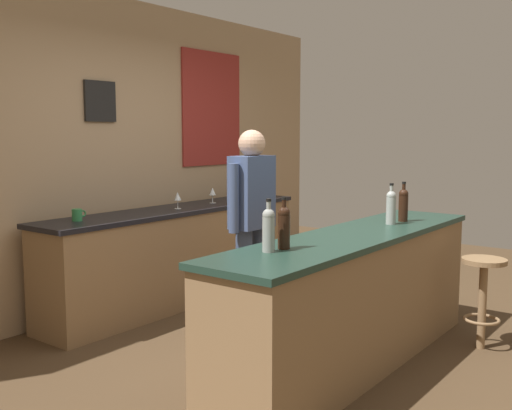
{
  "coord_description": "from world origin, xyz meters",
  "views": [
    {
      "loc": [
        -3.55,
        -2.27,
        1.59
      ],
      "look_at": [
        0.02,
        0.45,
        1.05
      ],
      "focal_mm": 41.83,
      "sensor_mm": 36.0,
      "label": 1
    }
  ],
  "objects": [
    {
      "name": "wine_glass_c",
      "position": [
        1.33,
        1.71,
        1.01
      ],
      "size": [
        0.07,
        0.07,
        0.16
      ],
      "color": "silver",
      "rests_on": "side_counter"
    },
    {
      "name": "wine_bottle_a",
      "position": [
        -0.85,
        -0.31,
        1.06
      ],
      "size": [
        0.07,
        0.07,
        0.31
      ],
      "color": "#999E99",
      "rests_on": "bar_counter"
    },
    {
      "name": "bartender",
      "position": [
        0.08,
        0.53,
        0.94
      ],
      "size": [
        0.52,
        0.21,
        1.62
      ],
      "color": "#384766",
      "rests_on": "ground_plane"
    },
    {
      "name": "wine_glass_d",
      "position": [
        1.44,
        1.55,
        1.01
      ],
      "size": [
        0.07,
        0.07,
        0.16
      ],
      "color": "silver",
      "rests_on": "side_counter"
    },
    {
      "name": "wine_glass_a",
      "position": [
        0.34,
        1.6,
        1.01
      ],
      "size": [
        0.07,
        0.07,
        0.16
      ],
      "color": "silver",
      "rests_on": "side_counter"
    },
    {
      "name": "side_counter",
      "position": [
        0.4,
        1.65,
        0.45
      ],
      "size": [
        2.94,
        0.56,
        0.9
      ],
      "color": "olive",
      "rests_on": "ground_plane"
    },
    {
      "name": "coffee_mug",
      "position": [
        -0.69,
        1.7,
        0.95
      ],
      "size": [
        0.13,
        0.08,
        0.09
      ],
      "color": "#338C4C",
      "rests_on": "side_counter"
    },
    {
      "name": "wine_glass_e",
      "position": [
        1.6,
        1.61,
        1.01
      ],
      "size": [
        0.07,
        0.07,
        0.16
      ],
      "color": "silver",
      "rests_on": "side_counter"
    },
    {
      "name": "wine_bottle_d",
      "position": [
        0.73,
        -0.43,
        1.06
      ],
      "size": [
        0.07,
        0.07,
        0.31
      ],
      "color": "black",
      "rests_on": "bar_counter"
    },
    {
      "name": "back_wall",
      "position": [
        0.02,
        2.03,
        1.41
      ],
      "size": [
        6.0,
        0.09,
        2.8
      ],
      "color": "tan",
      "rests_on": "ground_plane"
    },
    {
      "name": "wine_bottle_c",
      "position": [
        0.54,
        -0.42,
        1.06
      ],
      "size": [
        0.07,
        0.07,
        0.31
      ],
      "color": "#999E99",
      "rests_on": "bar_counter"
    },
    {
      "name": "wine_glass_b",
      "position": [
        0.88,
        1.65,
        1.01
      ],
      "size": [
        0.07,
        0.07,
        0.16
      ],
      "color": "silver",
      "rests_on": "side_counter"
    },
    {
      "name": "ground_plane",
      "position": [
        0.0,
        0.0,
        0.0
      ],
      "size": [
        10.0,
        10.0,
        0.0
      ],
      "primitive_type": "plane",
      "color": "#4C3823"
    },
    {
      "name": "wine_bottle_b",
      "position": [
        -0.73,
        -0.33,
        1.06
      ],
      "size": [
        0.07,
        0.07,
        0.31
      ],
      "color": "black",
      "rests_on": "bar_counter"
    },
    {
      "name": "bar_stool",
      "position": [
        0.87,
        -1.01,
        0.46
      ],
      "size": [
        0.32,
        0.32,
        0.68
      ],
      "color": "olive",
      "rests_on": "ground_plane"
    },
    {
      "name": "bar_counter",
      "position": [
        0.0,
        -0.4,
        0.46
      ],
      "size": [
        2.73,
        0.6,
        0.92
      ],
      "color": "olive",
      "rests_on": "ground_plane"
    }
  ]
}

